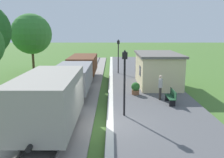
# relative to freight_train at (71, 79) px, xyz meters

# --- Properties ---
(ground_plane) EXTENTS (160.00, 160.00, 0.00)m
(ground_plane) POSITION_rel_freight_train_xyz_m (2.40, -4.98, -1.51)
(ground_plane) COLOR #47702D
(platform_slab) EXTENTS (6.00, 60.00, 0.25)m
(platform_slab) POSITION_rel_freight_train_xyz_m (5.60, -4.98, -1.38)
(platform_slab) COLOR #565659
(platform_slab) RESTS_ON ground
(platform_edge_stripe) EXTENTS (0.36, 60.00, 0.01)m
(platform_edge_stripe) POSITION_rel_freight_train_xyz_m (2.80, -4.98, -1.25)
(platform_edge_stripe) COLOR silver
(platform_edge_stripe) RESTS_ON platform_slab
(track_ballast) EXTENTS (3.80, 60.00, 0.12)m
(track_ballast) POSITION_rel_freight_train_xyz_m (-0.00, -4.98, -1.45)
(track_ballast) COLOR gray
(track_ballast) RESTS_ON ground
(rail_near) EXTENTS (0.07, 60.00, 0.14)m
(rail_near) POSITION_rel_freight_train_xyz_m (0.72, -4.98, -1.32)
(rail_near) COLOR slate
(rail_near) RESTS_ON track_ballast
(rail_far) EXTENTS (0.07, 60.00, 0.14)m
(rail_far) POSITION_rel_freight_train_xyz_m (-0.72, -4.98, -1.32)
(rail_far) COLOR slate
(rail_far) RESTS_ON track_ballast
(freight_train) EXTENTS (2.50, 19.40, 2.72)m
(freight_train) POSITION_rel_freight_train_xyz_m (0.00, 0.00, 0.00)
(freight_train) COLOR gray
(freight_train) RESTS_ON rail_near
(station_hut) EXTENTS (3.50, 5.80, 2.78)m
(station_hut) POSITION_rel_freight_train_xyz_m (6.80, 3.62, 0.15)
(station_hut) COLOR beige
(station_hut) RESTS_ON platform_slab
(bench_near_hut) EXTENTS (0.42, 1.50, 0.91)m
(bench_near_hut) POSITION_rel_freight_train_xyz_m (6.76, -1.69, -0.78)
(bench_near_hut) COLOR #1E4C2D
(bench_near_hut) RESTS_ON platform_slab
(bench_down_platform) EXTENTS (0.42, 1.50, 0.91)m
(bench_down_platform) POSITION_rel_freight_train_xyz_m (6.76, 8.45, -0.78)
(bench_down_platform) COLOR #1E4C2D
(bench_down_platform) RESTS_ON platform_slab
(person_waiting) EXTENTS (0.35, 0.44, 1.71)m
(person_waiting) POSITION_rel_freight_train_xyz_m (6.22, -0.78, -0.32)
(person_waiting) COLOR #38332D
(person_waiting) RESTS_ON platform_slab
(potted_planter) EXTENTS (0.64, 0.64, 0.92)m
(potted_planter) POSITION_rel_freight_train_xyz_m (4.65, 0.51, -0.78)
(potted_planter) COLOR brown
(potted_planter) RESTS_ON platform_slab
(lamp_post_near) EXTENTS (0.28, 0.28, 3.70)m
(lamp_post_near) POSITION_rel_freight_train_xyz_m (3.58, -3.89, 1.30)
(lamp_post_near) COLOR black
(lamp_post_near) RESTS_ON platform_slab
(lamp_post_far) EXTENTS (0.28, 0.28, 3.70)m
(lamp_post_far) POSITION_rel_freight_train_xyz_m (3.58, 9.27, 1.30)
(lamp_post_far) COLOR black
(lamp_post_far) RESTS_ON platform_slab
(tree_field_left) EXTENTS (4.67, 4.67, 6.80)m
(tree_field_left) POSITION_rel_freight_train_xyz_m (-6.49, 11.61, 2.95)
(tree_field_left) COLOR #4C3823
(tree_field_left) RESTS_ON ground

